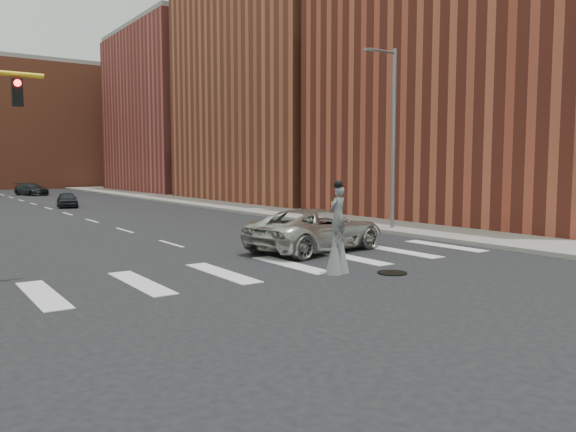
{
  "coord_description": "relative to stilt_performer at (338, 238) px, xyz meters",
  "views": [
    {
      "loc": [
        -9.24,
        -14.15,
        3.3
      ],
      "look_at": [
        0.81,
        0.46,
        1.7
      ],
      "focal_mm": 35.0,
      "sensor_mm": 36.0,
      "label": 1
    }
  ],
  "objects": [
    {
      "name": "ground_plane",
      "position": [
        -1.62,
        1.04,
        -1.1
      ],
      "size": [
        160.0,
        160.0,
        0.0
      ],
      "primitive_type": "plane",
      "color": "black",
      "rests_on": "ground"
    },
    {
      "name": "sidewalk_right",
      "position": [
        10.88,
        26.04,
        -1.01
      ],
      "size": [
        5.0,
        90.0,
        0.18
      ],
      "primitive_type": "cube",
      "color": "gray",
      "rests_on": "ground"
    },
    {
      "name": "manhole",
      "position": [
        1.38,
        -0.96,
        -1.08
      ],
      "size": [
        0.9,
        0.9,
        0.04
      ],
      "primitive_type": "cylinder",
      "color": "black",
      "rests_on": "ground"
    },
    {
      "name": "building_near",
      "position": [
        20.38,
        9.04,
        9.9
      ],
      "size": [
        16.0,
        20.0,
        22.0
      ],
      "primitive_type": "cube",
      "color": "maroon",
      "rests_on": "ground"
    },
    {
      "name": "building_mid",
      "position": [
        20.38,
        31.04,
        10.9
      ],
      "size": [
        16.0,
        22.0,
        24.0
      ],
      "primitive_type": "cube",
      "color": "#9B4A30",
      "rests_on": "ground"
    },
    {
      "name": "building_far",
      "position": [
        20.38,
        55.04,
        8.9
      ],
      "size": [
        16.0,
        22.0,
        20.0
      ],
      "primitive_type": "cube",
      "color": "#A2433C",
      "rests_on": "ground"
    },
    {
      "name": "building_backdrop",
      "position": [
        4.38,
        79.04,
        7.9
      ],
      "size": [
        26.0,
        14.0,
        18.0
      ],
      "primitive_type": "cube",
      "color": "#9B4A30",
      "rests_on": "ground"
    },
    {
      "name": "streetlight",
      "position": [
        9.28,
        7.04,
        3.79
      ],
      "size": [
        2.05,
        0.2,
        9.0
      ],
      "color": "slate",
      "rests_on": "ground"
    },
    {
      "name": "stilt_performer",
      "position": [
        0.0,
        0.0,
        0.0
      ],
      "size": [
        0.83,
        0.58,
        2.86
      ],
      "rotation": [
        0.0,
        0.0,
        3.33
      ],
      "color": "#382616",
      "rests_on": "ground"
    },
    {
      "name": "suv_crossing",
      "position": [
        2.3,
        4.04,
        -0.28
      ],
      "size": [
        6.33,
        3.76,
        1.65
      ],
      "primitive_type": "imported",
      "rotation": [
        0.0,
        0.0,
        1.75
      ],
      "color": "#AFADA5",
      "rests_on": "ground"
    },
    {
      "name": "car_near",
      "position": [
        -0.16,
        33.3,
        -0.5
      ],
      "size": [
        1.96,
        3.74,
        1.21
      ],
      "primitive_type": "imported",
      "rotation": [
        0.0,
        0.0,
        -0.15
      ],
      "color": "black",
      "rests_on": "ground"
    },
    {
      "name": "car_far",
      "position": [
        0.93,
        54.34,
        -0.42
      ],
      "size": [
        3.42,
        5.09,
        1.37
      ],
      "primitive_type": "imported",
      "rotation": [
        0.0,
        0.0,
        0.35
      ],
      "color": "black",
      "rests_on": "ground"
    }
  ]
}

